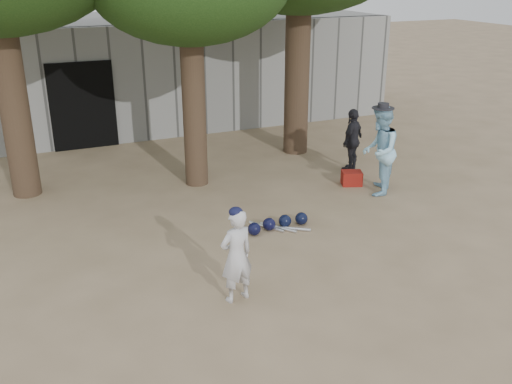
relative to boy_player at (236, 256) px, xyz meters
name	(u,v)px	position (x,y,z in m)	size (l,w,h in m)	color
ground	(246,279)	(0.33, 0.46, -0.69)	(70.00, 70.00, 0.00)	#937C5E
boy_player	(236,256)	(0.00, 0.00, 0.00)	(0.50, 0.33, 1.37)	silver
spectator_blue	(380,151)	(4.15, 2.62, 0.22)	(0.88, 0.69, 1.82)	#9BD3F0
spectator_dark	(352,140)	(4.42, 4.03, 0.04)	(0.85, 0.35, 1.44)	black
red_bag	(352,178)	(3.94, 3.24, -0.54)	(0.42, 0.32, 0.30)	maroon
back_building	(111,71)	(0.33, 10.79, 0.81)	(16.00, 5.24, 3.00)	gray
helmet_row	(278,223)	(1.52, 1.86, -0.57)	(1.19, 0.32, 0.23)	black
bat_pile	(279,227)	(1.54, 1.85, -0.66)	(0.90, 0.78, 0.06)	silver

